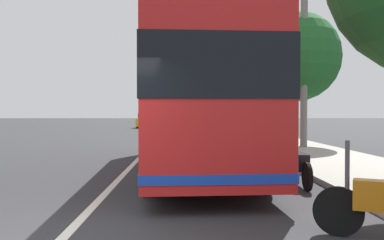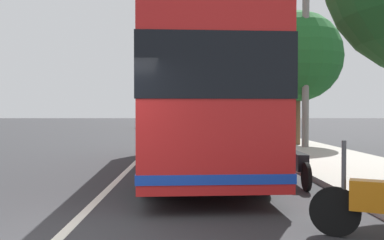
# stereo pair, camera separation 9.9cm
# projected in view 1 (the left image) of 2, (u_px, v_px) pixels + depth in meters

# --- Properties ---
(sidewalk_curb) EXTENTS (110.00, 3.60, 0.14)m
(sidewalk_curb) POSITION_uv_depth(u_px,v_px,m) (316.00, 155.00, 14.98)
(sidewalk_curb) COLOR #9E998E
(sidewalk_curb) RESTS_ON ground
(lane_divider_line) EXTENTS (110.00, 0.16, 0.01)m
(lane_divider_line) POSITION_uv_depth(u_px,v_px,m) (140.00, 157.00, 14.84)
(lane_divider_line) COLOR silver
(lane_divider_line) RESTS_ON ground
(coach_bus) EXTENTS (10.80, 3.09, 3.43)m
(coach_bus) POSITION_uv_depth(u_px,v_px,m) (193.00, 102.00, 11.60)
(coach_bus) COLOR red
(coach_bus) RESTS_ON ground
(motorcycle_far_end) EXTENTS (2.20, 0.27, 1.25)m
(motorcycle_far_end) POSITION_uv_depth(u_px,v_px,m) (297.00, 164.00, 9.30)
(motorcycle_far_end) COLOR black
(motorcycle_far_end) RESTS_ON ground
(car_behind_bus) EXTENTS (4.74, 2.10, 1.53)m
(car_behind_bus) POSITION_uv_depth(u_px,v_px,m) (148.00, 121.00, 43.57)
(car_behind_bus) COLOR gold
(car_behind_bus) RESTS_ON ground
(car_ahead_same_lane) EXTENTS (4.41, 2.17, 1.48)m
(car_ahead_same_lane) POSITION_uv_depth(u_px,v_px,m) (184.00, 120.00, 47.93)
(car_ahead_same_lane) COLOR gold
(car_ahead_same_lane) RESTS_ON ground
(car_far_distant) EXTENTS (4.21, 2.07, 1.54)m
(car_far_distant) POSITION_uv_depth(u_px,v_px,m) (184.00, 122.00, 37.12)
(car_far_distant) COLOR red
(car_far_distant) RESTS_ON ground
(roadside_tree_mid_block) EXTENTS (4.22, 4.22, 6.38)m
(roadside_tree_mid_block) POSITION_uv_depth(u_px,v_px,m) (295.00, 57.00, 19.09)
(roadside_tree_mid_block) COLOR brown
(roadside_tree_mid_block) RESTS_ON ground
(roadside_tree_far_block) EXTENTS (2.73, 2.73, 5.62)m
(roadside_tree_far_block) POSITION_uv_depth(u_px,v_px,m) (247.00, 82.00, 34.76)
(roadside_tree_far_block) COLOR brown
(roadside_tree_far_block) RESTS_ON ground
(utility_pole) EXTENTS (0.30, 0.30, 7.45)m
(utility_pole) POSITION_uv_depth(u_px,v_px,m) (304.00, 65.00, 17.71)
(utility_pole) COLOR slate
(utility_pole) RESTS_ON ground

